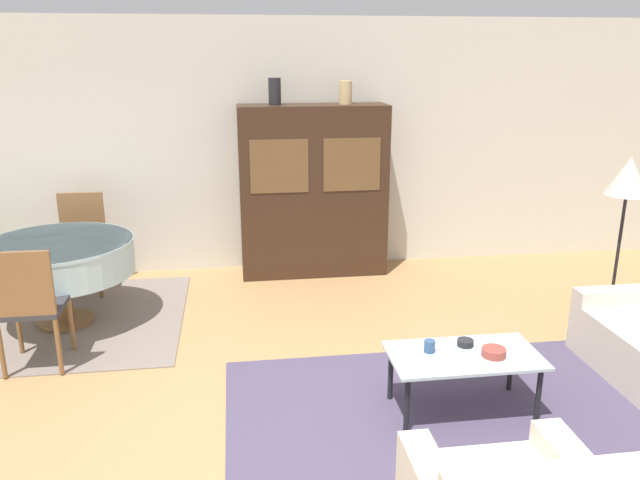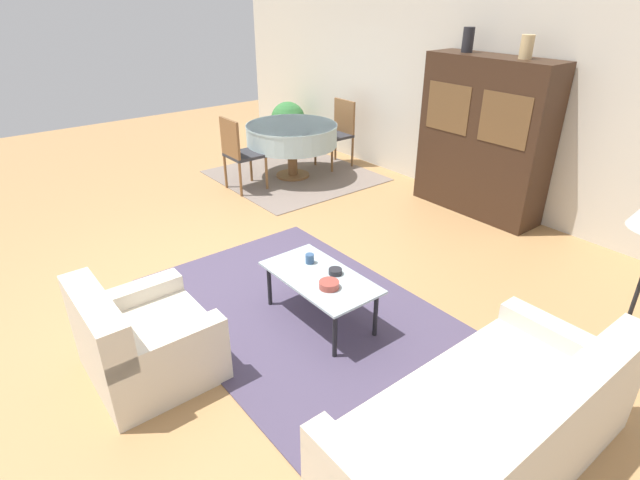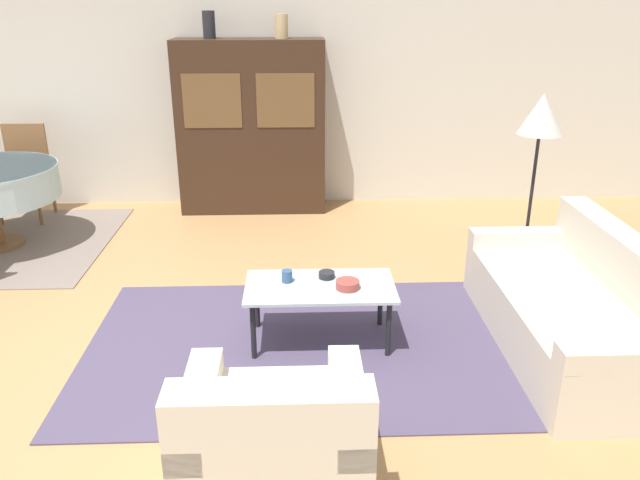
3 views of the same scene
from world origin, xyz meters
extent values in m
plane|color=tan|center=(0.00, 0.00, 0.00)|extent=(14.00, 14.00, 0.00)
cube|color=beige|center=(0.00, 3.63, 1.35)|extent=(10.00, 0.06, 2.70)
cube|color=#4C425B|center=(0.91, 0.34, 0.01)|extent=(2.93, 1.92, 0.01)
cube|color=gray|center=(-1.99, 2.31, 0.01)|extent=(2.07, 2.03, 0.01)
cube|color=beige|center=(2.67, 0.27, 0.20)|extent=(0.90, 1.89, 0.40)
cube|color=beige|center=(3.02, 0.27, 0.59)|extent=(0.20, 1.89, 0.37)
cube|color=beige|center=(2.67, 1.14, 0.46)|extent=(0.90, 0.16, 0.12)
cube|color=beige|center=(0.76, -0.92, 0.20)|extent=(0.87, 0.81, 0.40)
cube|color=beige|center=(0.76, -1.22, 0.57)|extent=(0.87, 0.20, 0.35)
cube|color=beige|center=(0.40, -0.92, 0.46)|extent=(0.16, 0.81, 0.12)
cube|color=beige|center=(1.11, -0.92, 0.46)|extent=(0.16, 0.81, 0.12)
cylinder|color=black|center=(0.58, 0.20, 0.21)|extent=(0.04, 0.04, 0.40)
cylinder|color=black|center=(1.46, 0.20, 0.21)|extent=(0.04, 0.04, 0.40)
cylinder|color=black|center=(0.58, 0.61, 0.21)|extent=(0.04, 0.04, 0.40)
cylinder|color=black|center=(1.46, 0.61, 0.21)|extent=(0.04, 0.04, 0.40)
cube|color=silver|center=(1.02, 0.40, 0.42)|extent=(1.00, 0.54, 0.02)
cube|color=#382316|center=(0.40, 3.34, 0.91)|extent=(1.56, 0.48, 1.82)
cube|color=brown|center=(0.02, 3.10, 1.23)|extent=(0.59, 0.01, 0.55)
cube|color=brown|center=(0.77, 3.10, 1.23)|extent=(0.59, 0.01, 0.55)
cylinder|color=brown|center=(-1.98, 2.27, 0.03)|extent=(0.48, 0.48, 0.03)
cylinder|color=brown|center=(-1.98, 2.27, 0.24)|extent=(0.14, 0.14, 0.46)
cylinder|color=silver|center=(-1.98, 2.27, 0.62)|extent=(1.28, 1.28, 0.30)
cylinder|color=silver|center=(-1.98, 2.27, 0.75)|extent=(1.29, 1.29, 0.03)
cylinder|color=brown|center=(-2.18, 1.70, 0.23)|extent=(0.04, 0.04, 0.45)
cylinder|color=brown|center=(-1.78, 1.70, 0.23)|extent=(0.04, 0.04, 0.45)
cylinder|color=brown|center=(-2.18, 1.29, 0.23)|extent=(0.04, 0.04, 0.45)
cylinder|color=brown|center=(-1.78, 1.29, 0.23)|extent=(0.04, 0.04, 0.45)
cube|color=#333338|center=(-1.98, 1.50, 0.48)|extent=(0.44, 0.44, 0.04)
cube|color=brown|center=(-1.98, 1.30, 0.74)|extent=(0.44, 0.04, 0.49)
cylinder|color=brown|center=(-1.78, 2.85, 0.23)|extent=(0.04, 0.04, 0.45)
cylinder|color=brown|center=(-2.18, 2.85, 0.23)|extent=(0.04, 0.04, 0.45)
cylinder|color=brown|center=(-1.78, 3.25, 0.23)|extent=(0.04, 0.04, 0.45)
cylinder|color=brown|center=(-2.18, 3.25, 0.23)|extent=(0.04, 0.04, 0.45)
cube|color=#333338|center=(-1.98, 3.05, 0.48)|extent=(0.44, 0.44, 0.04)
cube|color=brown|center=(-1.98, 3.25, 0.74)|extent=(0.44, 0.04, 0.49)
cylinder|color=black|center=(2.84, 1.60, 0.01)|extent=(0.28, 0.28, 0.02)
cylinder|color=black|center=(2.84, 1.60, 0.61)|extent=(0.03, 0.03, 1.18)
cylinder|color=#33517A|center=(0.80, 0.47, 0.47)|extent=(0.07, 0.07, 0.08)
cylinder|color=#9E4238|center=(1.20, 0.35, 0.45)|extent=(0.16, 0.16, 0.05)
cylinder|color=#232328|center=(1.07, 0.52, 0.45)|extent=(0.11, 0.11, 0.04)
cylinder|color=#232328|center=(0.01, 3.34, 1.95)|extent=(0.13, 0.13, 0.27)
cylinder|color=tan|center=(0.74, 3.34, 1.94)|extent=(0.13, 0.13, 0.24)
cylinder|color=#4C4C51|center=(-3.32, 3.14, 0.11)|extent=(0.32, 0.32, 0.22)
sphere|color=#387A3D|center=(-3.32, 3.14, 0.46)|extent=(0.58, 0.58, 0.58)
camera|label=1|loc=(-0.44, -3.14, 2.33)|focal=35.00mm
camera|label=2|loc=(3.70, -1.72, 2.50)|focal=28.00mm
camera|label=3|loc=(0.88, -3.34, 2.22)|focal=35.00mm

